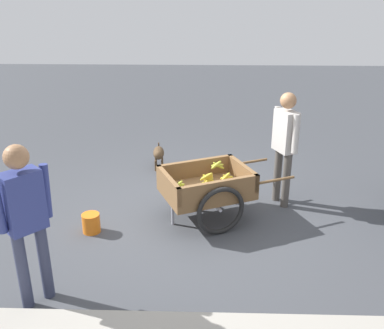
{
  "coord_description": "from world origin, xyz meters",
  "views": [
    {
      "loc": [
        -0.29,
        5.23,
        2.88
      ],
      "look_at": [
        -0.13,
        0.02,
        0.75
      ],
      "focal_mm": 41.14,
      "sensor_mm": 36.0,
      "label": 1
    }
  ],
  "objects_px": {
    "fruit_cart": "(206,188)",
    "dog": "(159,154)",
    "bystander_person": "(25,213)",
    "plastic_bucket": "(91,223)",
    "vendor_person": "(285,140)"
  },
  "relations": [
    {
      "from": "vendor_person",
      "to": "bystander_person",
      "type": "xyz_separation_m",
      "value": [
        2.69,
        2.19,
        0.03
      ]
    },
    {
      "from": "dog",
      "to": "plastic_bucket",
      "type": "xyz_separation_m",
      "value": [
        0.64,
        2.07,
        -0.15
      ]
    },
    {
      "from": "fruit_cart",
      "to": "dog",
      "type": "distance_m",
      "value": 1.86
    },
    {
      "from": "plastic_bucket",
      "to": "dog",
      "type": "bearing_deg",
      "value": -107.21
    },
    {
      "from": "vendor_person",
      "to": "dog",
      "type": "bearing_deg",
      "value": -33.03
    },
    {
      "from": "vendor_person",
      "to": "plastic_bucket",
      "type": "height_order",
      "value": "vendor_person"
    },
    {
      "from": "fruit_cart",
      "to": "bystander_person",
      "type": "height_order",
      "value": "bystander_person"
    },
    {
      "from": "fruit_cart",
      "to": "plastic_bucket",
      "type": "xyz_separation_m",
      "value": [
        1.44,
        0.4,
        -0.31
      ]
    },
    {
      "from": "dog",
      "to": "plastic_bucket",
      "type": "height_order",
      "value": "dog"
    },
    {
      "from": "bystander_person",
      "to": "fruit_cart",
      "type": "bearing_deg",
      "value": -133.69
    },
    {
      "from": "fruit_cart",
      "to": "bystander_person",
      "type": "distance_m",
      "value": 2.44
    },
    {
      "from": "vendor_person",
      "to": "dog",
      "type": "height_order",
      "value": "vendor_person"
    },
    {
      "from": "fruit_cart",
      "to": "bystander_person",
      "type": "relative_size",
      "value": 1.11
    },
    {
      "from": "vendor_person",
      "to": "dog",
      "type": "distance_m",
      "value": 2.31
    },
    {
      "from": "dog",
      "to": "plastic_bucket",
      "type": "bearing_deg",
      "value": 72.79
    }
  ]
}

